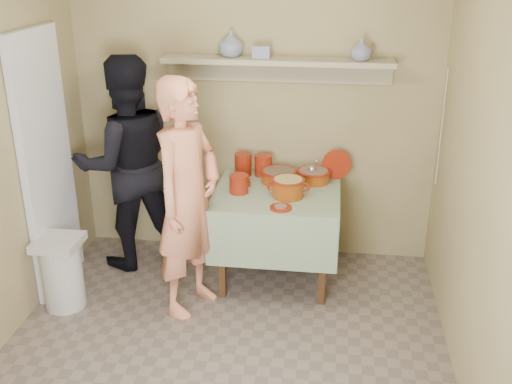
% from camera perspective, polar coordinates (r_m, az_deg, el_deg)
% --- Properties ---
extents(ground, '(3.50, 3.50, 0.00)m').
position_cam_1_polar(ground, '(4.00, -3.72, -16.77)').
color(ground, '#75655C').
rests_on(ground, ground).
extents(tile_panel, '(0.06, 0.70, 2.00)m').
position_cam_1_polar(tile_panel, '(4.76, -19.26, 2.43)').
color(tile_panel, silver).
rests_on(tile_panel, ground).
extents(plate_stack_a, '(0.14, 0.14, 0.19)m').
position_cam_1_polar(plate_stack_a, '(4.94, -1.24, 2.64)').
color(plate_stack_a, maroon).
rests_on(plate_stack_a, serving_table).
extents(plate_stack_b, '(0.15, 0.15, 0.18)m').
position_cam_1_polar(plate_stack_b, '(4.94, 0.71, 2.57)').
color(plate_stack_b, maroon).
rests_on(plate_stack_b, serving_table).
extents(bowl_stack, '(0.15, 0.15, 0.15)m').
position_cam_1_polar(bowl_stack, '(4.59, -1.64, 0.78)').
color(bowl_stack, maroon).
rests_on(bowl_stack, serving_table).
extents(empty_bowl, '(0.16, 0.16, 0.05)m').
position_cam_1_polar(empty_bowl, '(4.75, -1.47, 0.90)').
color(empty_bowl, maroon).
rests_on(empty_bowl, serving_table).
extents(propped_lid, '(0.24, 0.09, 0.24)m').
position_cam_1_polar(propped_lid, '(4.91, 7.68, 2.61)').
color(propped_lid, maroon).
rests_on(propped_lid, serving_table).
extents(vase_right, '(0.20, 0.20, 0.17)m').
position_cam_1_polar(vase_right, '(4.70, 10.00, 13.26)').
color(vase_right, navy).
rests_on(vase_right, wall_shelf).
extents(vase_left, '(0.27, 0.27, 0.20)m').
position_cam_1_polar(vase_left, '(4.80, -2.41, 13.95)').
color(vase_left, navy).
rests_on(vase_left, wall_shelf).
extents(ceramic_box, '(0.14, 0.10, 0.10)m').
position_cam_1_polar(ceramic_box, '(4.73, 0.55, 13.19)').
color(ceramic_box, navy).
rests_on(ceramic_box, wall_shelf).
extents(person_cook, '(0.63, 0.75, 1.74)m').
position_cam_1_polar(person_cook, '(4.25, -6.50, -0.65)').
color(person_cook, '#E98A64').
rests_on(person_cook, ground).
extents(person_helper, '(1.08, 1.01, 1.77)m').
position_cam_1_polar(person_helper, '(4.98, -12.16, 2.63)').
color(person_helper, black).
rests_on(person_helper, ground).
extents(room_shell, '(3.04, 3.54, 2.62)m').
position_cam_1_polar(room_shell, '(3.24, -4.42, 5.98)').
color(room_shell, tan).
rests_on(room_shell, ground).
extents(serving_table, '(0.97, 0.97, 0.76)m').
position_cam_1_polar(serving_table, '(4.72, 2.06, -1.11)').
color(serving_table, '#4C2D16').
rests_on(serving_table, ground).
extents(cazuela_meat_a, '(0.30, 0.30, 0.10)m').
position_cam_1_polar(cazuela_meat_a, '(4.81, 2.15, 1.62)').
color(cazuela_meat_a, '#732903').
rests_on(cazuela_meat_a, serving_table).
extents(cazuela_meat_b, '(0.28, 0.28, 0.10)m').
position_cam_1_polar(cazuela_meat_b, '(4.84, 5.51, 1.64)').
color(cazuela_meat_b, '#732903').
rests_on(cazuela_meat_b, serving_table).
extents(ladle, '(0.08, 0.26, 0.19)m').
position_cam_1_polar(ladle, '(4.81, 5.38, 2.19)').
color(ladle, silver).
rests_on(ladle, cazuela_meat_b).
extents(cazuela_rice, '(0.33, 0.25, 0.14)m').
position_cam_1_polar(cazuela_rice, '(4.52, 3.07, 0.56)').
color(cazuela_rice, '#732903').
rests_on(cazuela_rice, serving_table).
extents(front_plate, '(0.16, 0.16, 0.03)m').
position_cam_1_polar(front_plate, '(4.33, 2.37, -1.48)').
color(front_plate, maroon).
rests_on(front_plate, serving_table).
extents(wall_shelf, '(1.80, 0.25, 0.21)m').
position_cam_1_polar(wall_shelf, '(4.79, 2.07, 12.13)').
color(wall_shelf, tan).
rests_on(wall_shelf, room_shell).
extents(trash_bin, '(0.32, 0.32, 0.56)m').
position_cam_1_polar(trash_bin, '(4.70, -17.99, -7.27)').
color(trash_bin, silver).
rests_on(trash_bin, ground).
extents(electrical_cord, '(0.01, 0.05, 0.90)m').
position_cam_1_polar(electrical_cord, '(4.76, 17.26, 5.85)').
color(electrical_cord, silver).
rests_on(electrical_cord, wall_shelf).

